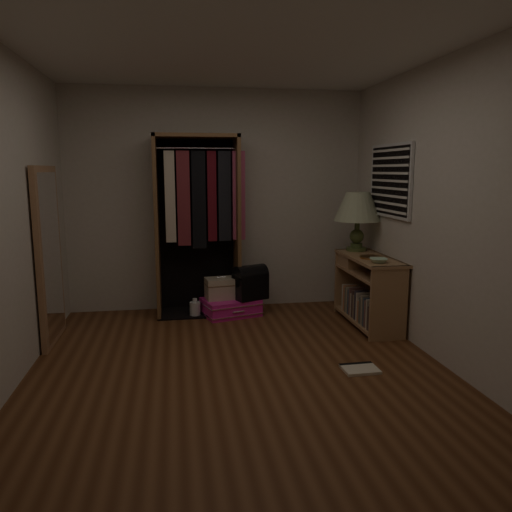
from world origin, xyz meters
name	(u,v)px	position (x,y,z in m)	size (l,w,h in m)	color
ground	(239,369)	(0.00, 0.00, 0.00)	(4.00, 4.00, 0.00)	#562F18
room_walls	(247,190)	(0.08, 0.04, 1.50)	(3.52, 4.02, 2.60)	beige
console_bookshelf	(367,288)	(1.54, 1.03, 0.40)	(0.42, 1.12, 0.75)	#9C714B
open_wardrobe	(200,211)	(-0.21, 1.77, 1.20)	(1.02, 0.50, 2.05)	brown
floor_mirror	(49,256)	(-1.70, 1.00, 0.85)	(0.06, 0.80, 1.70)	#A57450
pink_suitcase	(231,307)	(0.11, 1.60, 0.10)	(0.74, 0.62, 0.19)	#DB1A8B
train_case	(221,288)	(0.00, 1.63, 0.32)	(0.39, 0.30, 0.26)	tan
black_bag	(250,282)	(0.33, 1.56, 0.40)	(0.42, 0.35, 0.40)	black
table_lamp	(358,208)	(1.54, 1.41, 1.24)	(0.60, 0.60, 0.66)	#3F4F26
brass_tray	(373,257)	(1.54, 0.92, 0.76)	(0.35, 0.35, 0.02)	#AD7942
ceramic_bowl	(379,260)	(1.49, 0.66, 0.77)	(0.18, 0.18, 0.04)	#ADCEAB
white_jug	(195,309)	(-0.30, 1.59, 0.09)	(0.13, 0.13, 0.21)	silver
floor_book	(359,368)	(1.00, -0.18, 0.01)	(0.30, 0.24, 0.03)	beige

